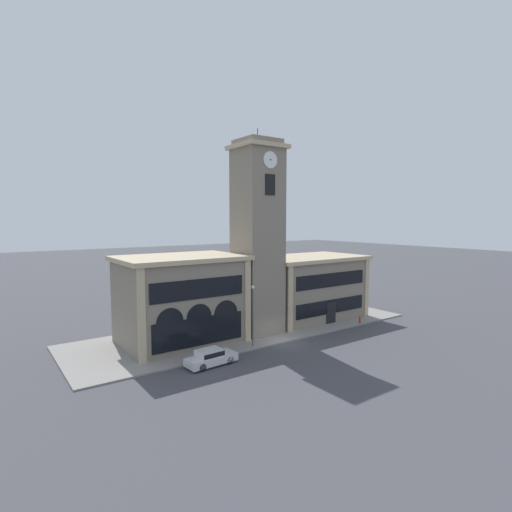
{
  "coord_description": "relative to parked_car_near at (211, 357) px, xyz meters",
  "views": [
    {
      "loc": [
        -26.03,
        -31.45,
        12.94
      ],
      "look_at": [
        -1.82,
        2.54,
        9.08
      ],
      "focal_mm": 28.0,
      "sensor_mm": 36.0,
      "label": 1
    }
  ],
  "objects": [
    {
      "name": "town_hall_right_wing",
      "position": [
        18.88,
        7.73,
        3.34
      ],
      "size": [
        14.61,
        8.91,
        8.13
      ],
      "color": "gray",
      "rests_on": "ground_plane"
    },
    {
      "name": "street_lamp",
      "position": [
        5.91,
        1.91,
        3.42
      ],
      "size": [
        0.36,
        0.36,
        6.19
      ],
      "color": "#4C4C51",
      "rests_on": "sidewalk_kerb"
    },
    {
      "name": "fire_hydrant",
      "position": [
        21.79,
        1.55,
        -0.18
      ],
      "size": [
        0.22,
        0.22,
        0.87
      ],
      "color": "red",
      "rests_on": "sidewalk_kerb"
    },
    {
      "name": "town_hall_left_wing",
      "position": [
        0.78,
        7.72,
        3.85
      ],
      "size": [
        12.72,
        8.91,
        9.15
      ],
      "color": "gray",
      "rests_on": "ground_plane"
    },
    {
      "name": "clock_tower",
      "position": [
        9.36,
        5.91,
        10.09
      ],
      "size": [
        5.23,
        5.23,
        22.81
      ],
      "color": "gray",
      "rests_on": "ground_plane"
    },
    {
      "name": "parked_car_near",
      "position": [
        0.0,
        0.0,
        0.0
      ],
      "size": [
        4.76,
        2.14,
        1.44
      ],
      "rotation": [
        0.0,
        0.0,
        0.07
      ],
      "color": "silver",
      "rests_on": "ground_plane"
    },
    {
      "name": "ground_plane",
      "position": [
        9.36,
        1.11,
        -0.75
      ],
      "size": [
        300.0,
        300.0,
        0.0
      ],
      "primitive_type": "plane",
      "color": "#424247"
    },
    {
      "name": "sidewalk_kerb",
      "position": [
        9.36,
        7.49,
        -0.68
      ],
      "size": [
        40.95,
        12.75,
        0.15
      ],
      "color": "gray",
      "rests_on": "ground_plane"
    }
  ]
}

